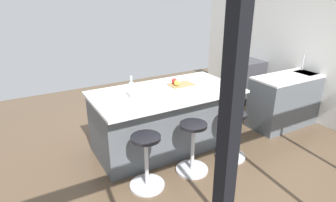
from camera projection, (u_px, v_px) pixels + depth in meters
name	position (u px, v px, depth m)	size (l,w,h in m)	color
ground_plane	(177.00, 146.00, 4.56)	(7.16, 7.16, 0.00)	brown
interior_partition_left	(305.00, 42.00, 5.30)	(0.12, 5.51, 2.81)	silver
sink_cabinet	(296.00, 97.00, 5.28)	(1.87, 0.60, 1.19)	#4C5156
oven_range	(246.00, 80.00, 6.32)	(0.60, 0.61, 0.88)	#38383D
kitchen_island	(165.00, 119.00, 4.40)	(2.15, 1.16, 0.93)	#4C5156
stool_by_window	(232.00, 137.00, 4.15)	(0.44, 0.44, 0.71)	#B7B7BC
stool_middle	(193.00, 149.00, 3.84)	(0.44, 0.44, 0.71)	#B7B7BC
stool_near_camera	(147.00, 163.00, 3.53)	(0.44, 0.44, 0.71)	#B7B7BC
cutting_board	(181.00, 84.00, 4.44)	(0.36, 0.24, 0.02)	olive
apple_red	(174.00, 81.00, 4.43)	(0.09, 0.09, 0.09)	red
apple_yellow	(177.00, 83.00, 4.34)	(0.08, 0.08, 0.08)	gold
water_bottle	(132.00, 90.00, 3.88)	(0.06, 0.06, 0.31)	silver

